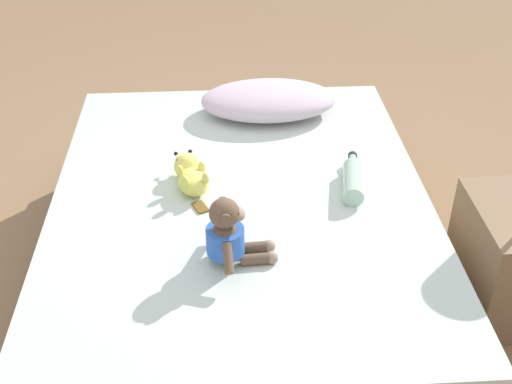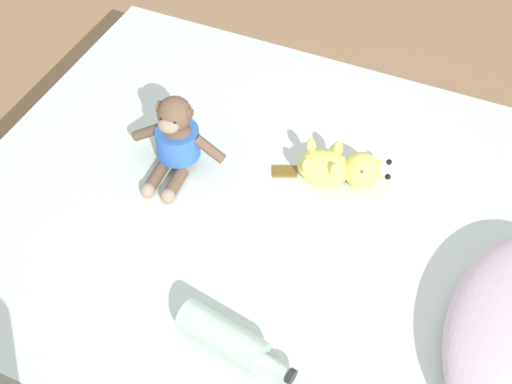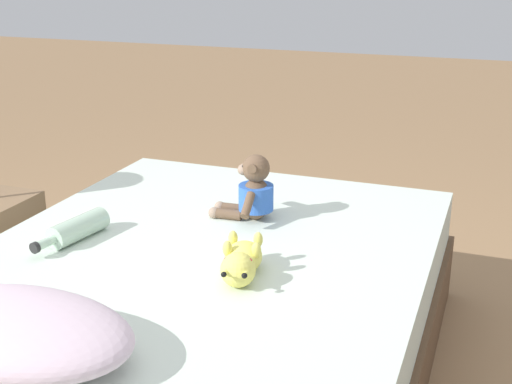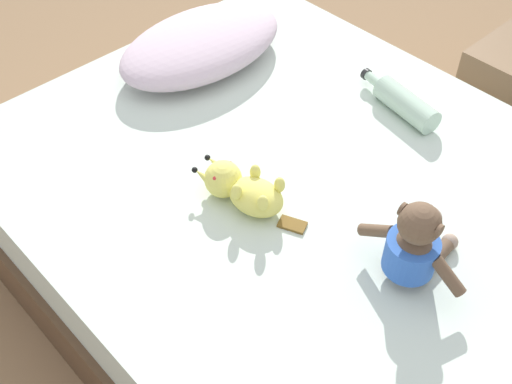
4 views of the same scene
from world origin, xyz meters
TOP-DOWN VIEW (x-y plane):
  - ground_plane at (0.00, 0.00)m, footprint 16.00×16.00m
  - bed at (0.00, 0.00)m, footprint 1.42×1.84m
  - plush_monkey at (-0.05, -0.36)m, footprint 0.23×0.29m
  - plush_yellow_creature at (-0.18, 0.08)m, footprint 0.15×0.33m
  - glass_bottle at (0.42, 0.02)m, footprint 0.11×0.30m

SIDE VIEW (x-z plane):
  - ground_plane at x=0.00m, z-range 0.00..0.00m
  - bed at x=0.00m, z-range 0.00..0.45m
  - glass_bottle at x=0.42m, z-range 0.45..0.53m
  - plush_yellow_creature at x=-0.18m, z-range 0.45..0.55m
  - plush_monkey at x=-0.05m, z-range 0.43..0.67m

